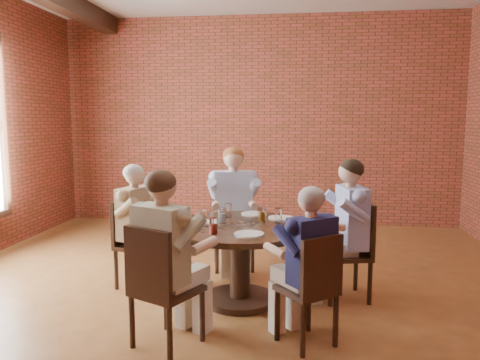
# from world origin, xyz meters

# --- Properties ---
(floor) EXTENTS (7.00, 7.00, 0.00)m
(floor) POSITION_xyz_m (0.00, 0.00, 0.00)
(floor) COLOR #985A2E
(floor) RESTS_ON ground
(wall_back) EXTENTS (7.00, 0.00, 7.00)m
(wall_back) POSITION_xyz_m (0.00, 3.50, 1.70)
(wall_back) COLOR brown
(wall_back) RESTS_ON ground
(dining_table) EXTENTS (1.36, 1.36, 0.75)m
(dining_table) POSITION_xyz_m (0.13, 0.00, 0.53)
(dining_table) COLOR black
(dining_table) RESTS_ON floor
(chair_a) EXTENTS (0.52, 0.52, 0.95)m
(chair_a) POSITION_xyz_m (1.20, 0.25, 0.51)
(chair_a) COLOR black
(chair_a) RESTS_ON floor
(diner_a) EXTENTS (0.77, 0.67, 1.35)m
(diner_a) POSITION_xyz_m (1.12, 0.23, 0.67)
(diner_a) COLOR #4557B4
(diner_a) RESTS_ON floor
(chair_b) EXTENTS (0.54, 0.54, 0.98)m
(chair_b) POSITION_xyz_m (-0.09, 1.13, 0.53)
(chair_b) COLOR black
(chair_b) RESTS_ON floor
(diner_b) EXTENTS (0.70, 0.80, 1.41)m
(diner_b) POSITION_xyz_m (-0.07, 1.04, 0.70)
(diner_b) COLOR #9CA8C7
(diner_b) RESTS_ON floor
(chair_c) EXTENTS (0.49, 0.49, 0.90)m
(chair_c) POSITION_xyz_m (-1.03, 0.32, 0.49)
(chair_c) COLOR black
(chair_c) RESTS_ON floor
(diner_c) EXTENTS (0.71, 0.63, 1.27)m
(diner_c) POSITION_xyz_m (-0.95, 0.30, 0.64)
(diner_c) COLOR brown
(diner_c) RESTS_ON floor
(chair_d) EXTENTS (0.59, 0.59, 0.95)m
(chair_d) POSITION_xyz_m (-0.35, -0.99, 0.51)
(chair_d) COLOR black
(chair_d) RESTS_ON floor
(diner_d) EXTENTS (0.78, 0.84, 1.35)m
(diner_d) POSITION_xyz_m (-0.31, -0.91, 0.68)
(diner_d) COLOR #C0B397
(diner_d) RESTS_ON floor
(chair_e) EXTENTS (0.53, 0.53, 0.88)m
(chair_e) POSITION_xyz_m (0.78, -0.82, 0.48)
(chair_e) COLOR black
(chair_e) RESTS_ON floor
(diner_e) EXTENTS (0.72, 0.74, 1.23)m
(diner_e) POSITION_xyz_m (0.74, -0.76, 0.61)
(diner_e) COLOR #171942
(diner_e) RESTS_ON floor
(plate_a) EXTENTS (0.26, 0.26, 0.01)m
(plate_a) POSITION_xyz_m (0.51, 0.32, 0.76)
(plate_a) COLOR white
(plate_a) RESTS_ON dining_table
(plate_b) EXTENTS (0.26, 0.26, 0.01)m
(plate_b) POSITION_xyz_m (0.22, 0.49, 0.76)
(plate_b) COLOR white
(plate_b) RESTS_ON dining_table
(plate_c) EXTENTS (0.26, 0.26, 0.01)m
(plate_c) POSITION_xyz_m (-0.26, 0.02, 0.76)
(plate_c) COLOR white
(plate_c) RESTS_ON dining_table
(plate_d) EXTENTS (0.26, 0.26, 0.01)m
(plate_d) POSITION_xyz_m (0.26, -0.38, 0.76)
(plate_d) COLOR white
(plate_d) RESTS_ON dining_table
(glass_a) EXTENTS (0.07, 0.07, 0.14)m
(glass_a) POSITION_xyz_m (0.48, 0.13, 0.82)
(glass_a) COLOR white
(glass_a) RESTS_ON dining_table
(glass_b) EXTENTS (0.07, 0.07, 0.14)m
(glass_b) POSITION_xyz_m (0.32, 0.19, 0.82)
(glass_b) COLOR white
(glass_b) RESTS_ON dining_table
(glass_c) EXTENTS (0.07, 0.07, 0.14)m
(glass_c) POSITION_xyz_m (-0.03, 0.32, 0.82)
(glass_c) COLOR white
(glass_c) RESTS_ON dining_table
(glass_d) EXTENTS (0.07, 0.07, 0.14)m
(glass_d) POSITION_xyz_m (-0.05, 0.08, 0.82)
(glass_d) COLOR white
(glass_d) RESTS_ON dining_table
(glass_e) EXTENTS (0.07, 0.07, 0.14)m
(glass_e) POSITION_xyz_m (-0.21, -0.05, 0.82)
(glass_e) COLOR white
(glass_e) RESTS_ON dining_table
(glass_f) EXTENTS (0.07, 0.07, 0.14)m
(glass_f) POSITION_xyz_m (-0.05, -0.38, 0.82)
(glass_f) COLOR white
(glass_f) RESTS_ON dining_table
(smartphone) EXTENTS (0.09, 0.15, 0.01)m
(smartphone) POSITION_xyz_m (0.61, -0.22, 0.75)
(smartphone) COLOR black
(smartphone) RESTS_ON dining_table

